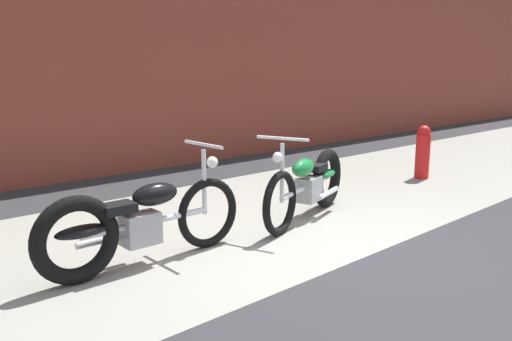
# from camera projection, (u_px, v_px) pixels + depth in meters

# --- Properties ---
(ground_plane) EXTENTS (80.00, 80.00, 0.00)m
(ground_plane) POSITION_uv_depth(u_px,v_px,m) (364.00, 258.00, 4.66)
(ground_plane) COLOR #2D2D30
(sidewalk_slab) EXTENTS (36.00, 3.50, 0.01)m
(sidewalk_slab) POSITION_uv_depth(u_px,v_px,m) (240.00, 217.00, 5.93)
(sidewalk_slab) COLOR gray
(sidewalk_slab) RESTS_ON ground
(brick_building_wall) EXTENTS (36.00, 0.50, 5.34)m
(brick_building_wall) POSITION_uv_depth(u_px,v_px,m) (95.00, 6.00, 7.91)
(brick_building_wall) COLOR brown
(brick_building_wall) RESTS_ON ground
(motorcycle_black) EXTENTS (2.01, 0.58, 1.03)m
(motorcycle_black) POSITION_uv_depth(u_px,v_px,m) (132.00, 224.00, 4.36)
(motorcycle_black) COLOR black
(motorcycle_black) RESTS_ON ground
(motorcycle_green) EXTENTS (1.94, 0.85, 1.03)m
(motorcycle_green) POSITION_uv_depth(u_px,v_px,m) (312.00, 183.00, 5.93)
(motorcycle_green) COLOR black
(motorcycle_green) RESTS_ON ground
(fire_hydrant) EXTENTS (0.22, 0.22, 0.84)m
(fire_hydrant) POSITION_uv_depth(u_px,v_px,m) (423.00, 152.00, 7.99)
(fire_hydrant) COLOR red
(fire_hydrant) RESTS_ON ground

